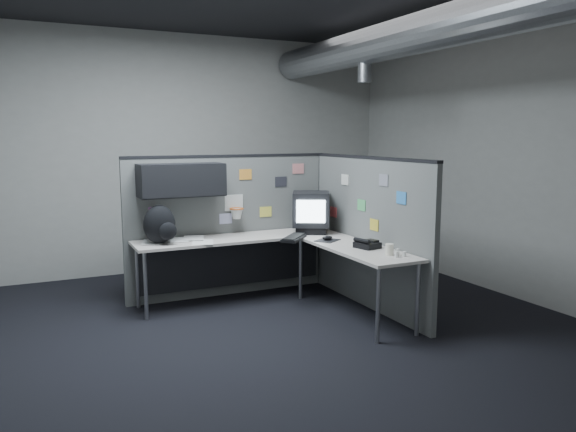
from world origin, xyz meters
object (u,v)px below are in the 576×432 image
monitor (311,212)px  keyboard (294,238)px  phone (367,244)px  backpack (160,225)px  desk (269,250)px

monitor → keyboard: bearing=-157.0°
monitor → phone: (0.08, -1.05, -0.20)m
keyboard → phone: bearing=-59.7°
phone → backpack: 2.13m
keyboard → phone: 0.86m
keyboard → backpack: 1.42m
monitor → backpack: monitor is taller
desk → monitor: (0.61, 0.19, 0.36)m
desk → phone: 1.11m
backpack → monitor: bearing=-7.1°
monitor → phone: 1.07m
phone → backpack: size_ratio=0.63×
keyboard → monitor: bearing=38.6°
monitor → desk: bearing=-179.8°
monitor → keyboard: (-0.37, -0.31, -0.22)m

